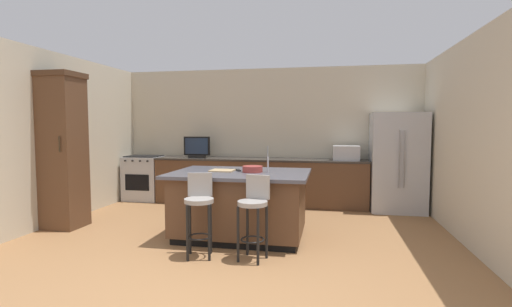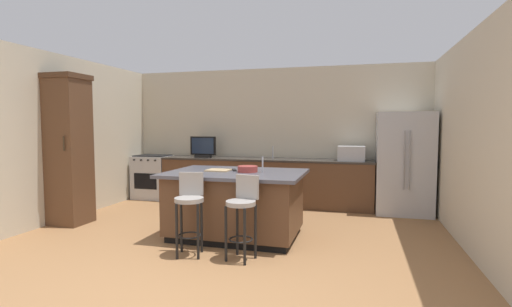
{
  "view_description": "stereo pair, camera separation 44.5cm",
  "coord_description": "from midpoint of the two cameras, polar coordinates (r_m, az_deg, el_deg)",
  "views": [
    {
      "loc": [
        1.24,
        -2.92,
        1.53
      ],
      "look_at": [
        0.08,
        2.96,
        1.09
      ],
      "focal_mm": 26.4,
      "sensor_mm": 36.0,
      "label": 1
    },
    {
      "loc": [
        1.67,
        -2.82,
        1.53
      ],
      "look_at": [
        0.08,
        2.96,
        1.09
      ],
      "focal_mm": 26.4,
      "sensor_mm": 36.0,
      "label": 2
    }
  ],
  "objects": [
    {
      "name": "microwave",
      "position": [
        7.1,
        11.77,
        0.08
      ],
      "size": [
        0.48,
        0.36,
        0.27
      ],
      "primitive_type": "cube",
      "color": "#B7BABF",
      "rests_on": "counter_back"
    },
    {
      "name": "wall_back",
      "position": [
        7.6,
        0.11,
        2.74
      ],
      "size": [
        6.4,
        0.12,
        2.67
      ],
      "primitive_type": "cube",
      "color": "beige",
      "rests_on": "ground_plane"
    },
    {
      "name": "cabinet_tower",
      "position": [
        6.41,
        -29.01,
        0.75
      ],
      "size": [
        0.56,
        0.55,
        2.32
      ],
      "color": "brown",
      "rests_on": "ground_plane"
    },
    {
      "name": "kitchen_island",
      "position": [
        5.22,
        -4.84,
        -7.62
      ],
      "size": [
        1.86,
        1.3,
        0.9
      ],
      "color": "black",
      "rests_on": "ground_plane"
    },
    {
      "name": "cell_phone",
      "position": [
        5.43,
        -6.53,
        -2.42
      ],
      "size": [
        0.14,
        0.16,
        0.01
      ],
      "primitive_type": "cube",
      "rotation": [
        0.0,
        0.0,
        -0.56
      ],
      "color": "black",
      "rests_on": "kitchen_island"
    },
    {
      "name": "range_oven",
      "position": [
        8.19,
        -18.08,
        -3.54
      ],
      "size": [
        0.73,
        0.63,
        0.92
      ],
      "color": "#B7BABF",
      "rests_on": "ground_plane"
    },
    {
      "name": "wall_left",
      "position": [
        6.82,
        -29.66,
        2.01
      ],
      "size": [
        0.12,
        4.99,
        2.67
      ],
      "primitive_type": "cube",
      "color": "beige",
      "rests_on": "ground_plane"
    },
    {
      "name": "refrigerator",
      "position": [
        7.1,
        18.97,
        -1.26
      ],
      "size": [
        0.93,
        0.79,
        1.76
      ],
      "color": "#B7BABF",
      "rests_on": "ground_plane"
    },
    {
      "name": "fruit_bowl",
      "position": [
        5.12,
        -3.03,
        -2.38
      ],
      "size": [
        0.27,
        0.27,
        0.08
      ],
      "primitive_type": "cylinder",
      "color": "#993833",
      "rests_on": "kitchen_island"
    },
    {
      "name": "tv_monitor",
      "position": [
        7.58,
        -10.62,
        0.82
      ],
      "size": [
        0.53,
        0.16,
        0.42
      ],
      "color": "black",
      "rests_on": "counter_back"
    },
    {
      "name": "sink_faucet_island",
      "position": [
        5.05,
        -0.7,
        -1.68
      ],
      "size": [
        0.02,
        0.02,
        0.22
      ],
      "primitive_type": "cylinder",
      "color": "#B2B2B7",
      "rests_on": "kitchen_island"
    },
    {
      "name": "ground_plane",
      "position": [
        3.56,
        -15.25,
        -21.4
      ],
      "size": [
        18.36,
        18.36,
        0.0
      ],
      "primitive_type": "plane",
      "color": "#996B42"
    },
    {
      "name": "bar_stool_left",
      "position": [
        4.51,
        -11.42,
        -8.0
      ],
      "size": [
        0.35,
        0.37,
        0.97
      ],
      "rotation": [
        0.0,
        0.0,
        0.25
      ],
      "color": "gray",
      "rests_on": "ground_plane"
    },
    {
      "name": "counter_back",
      "position": [
        7.33,
        -1.22,
        -4.27
      ],
      "size": [
        4.11,
        0.62,
        0.9
      ],
      "color": "brown",
      "rests_on": "ground_plane"
    },
    {
      "name": "tv_remote",
      "position": [
        5.27,
        -5.11,
        -2.54
      ],
      "size": [
        0.11,
        0.17,
        0.02
      ],
      "primitive_type": "cube",
      "rotation": [
        0.0,
        0.0,
        0.44
      ],
      "color": "black",
      "rests_on": "kitchen_island"
    },
    {
      "name": "bar_stool_right",
      "position": [
        4.33,
        -3.32,
        -8.53
      ],
      "size": [
        0.35,
        0.37,
        0.96
      ],
      "rotation": [
        0.0,
        0.0,
        -0.23
      ],
      "color": "gray",
      "rests_on": "ground_plane"
    },
    {
      "name": "cutting_board",
      "position": [
        5.26,
        -7.52,
        -2.58
      ],
      "size": [
        0.33,
        0.28,
        0.02
      ],
      "primitive_type": "cube",
      "rotation": [
        0.0,
        0.0,
        -0.02
      ],
      "color": "tan",
      "rests_on": "kitchen_island"
    },
    {
      "name": "wall_right",
      "position": [
        5.39,
        27.81,
        1.64
      ],
      "size": [
        0.12,
        4.99,
        2.67
      ],
      "primitive_type": "cube",
      "color": "beige",
      "rests_on": "ground_plane"
    },
    {
      "name": "sink_faucet_back",
      "position": [
        7.33,
        0.05,
        0.2
      ],
      "size": [
        0.02,
        0.02,
        0.24
      ],
      "primitive_type": "cylinder",
      "color": "#B2B2B7",
      "rests_on": "counter_back"
    }
  ]
}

